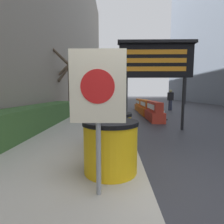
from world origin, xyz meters
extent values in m
plane|color=#2D2D33|center=(0.00, 0.00, 0.00)|extent=(120.00, 120.00, 0.00)
cube|color=#A39E93|center=(-1.92, 0.00, 0.06)|extent=(3.83, 56.00, 0.13)
cube|color=#335628|center=(-3.23, 3.60, 0.52)|extent=(0.90, 7.58, 0.78)
cylinder|color=#4C3D2D|center=(-3.08, 8.16, 1.46)|extent=(0.34, 0.34, 2.67)
cylinder|color=#4C3D2D|center=(-3.42, 8.73, 2.95)|extent=(1.22, 0.90, 1.38)
cylinder|color=#4C3D2D|center=(-3.46, 8.54, 2.67)|extent=(0.87, 0.94, 1.42)
cylinder|color=#4C3D2D|center=(-3.31, 7.38, 3.19)|extent=(1.65, 0.68, 1.55)
cylinder|color=yellow|center=(-0.55, 0.45, 0.50)|extent=(0.83, 0.83, 0.74)
cylinder|color=black|center=(-0.55, 0.45, 0.90)|extent=(0.86, 0.86, 0.06)
cylinder|color=yellow|center=(-0.55, 1.48, 0.50)|extent=(0.83, 0.83, 0.74)
cylinder|color=black|center=(-0.55, 1.48, 0.90)|extent=(0.86, 0.86, 0.06)
cylinder|color=gray|center=(-0.68, -0.18, 0.78)|extent=(0.06, 0.06, 1.30)
cube|color=beige|center=(-0.68, -0.20, 1.43)|extent=(0.65, 0.04, 0.83)
cylinder|color=red|center=(-0.68, -0.22, 1.43)|extent=(0.39, 0.01, 0.39)
cylinder|color=black|center=(-0.07, 4.17, 0.95)|extent=(0.10, 0.10, 1.90)
cylinder|color=black|center=(1.99, 4.17, 0.95)|extent=(0.10, 0.10, 1.90)
cube|color=black|center=(0.96, 4.17, 2.47)|extent=(2.58, 0.24, 1.15)
cube|color=black|center=(0.96, 4.09, 3.09)|extent=(2.70, 0.34, 0.10)
cube|color=orange|center=(0.96, 4.04, 2.76)|extent=(2.07, 0.02, 0.16)
cube|color=orange|center=(0.96, 4.04, 2.47)|extent=(2.07, 0.02, 0.16)
cube|color=orange|center=(0.96, 4.04, 2.19)|extent=(2.07, 0.02, 0.16)
cube|color=red|center=(1.44, 6.30, 0.23)|extent=(0.60, 2.00, 0.47)
cube|color=red|center=(1.44, 6.30, 0.70)|extent=(0.36, 2.00, 0.47)
cube|color=white|center=(1.25, 6.30, 0.70)|extent=(0.02, 1.60, 0.23)
cube|color=orange|center=(1.44, 8.60, 0.23)|extent=(0.64, 2.16, 0.46)
cube|color=orange|center=(1.44, 8.60, 0.68)|extent=(0.39, 2.16, 0.46)
cube|color=white|center=(1.23, 8.60, 0.68)|extent=(0.02, 1.72, 0.23)
cube|color=orange|center=(1.44, 11.16, 0.22)|extent=(0.59, 2.15, 0.44)
cube|color=orange|center=(1.44, 11.16, 0.66)|extent=(0.35, 2.15, 0.44)
cube|color=white|center=(1.25, 11.16, 0.66)|extent=(0.02, 1.72, 0.22)
cube|color=black|center=(1.93, 6.59, 0.02)|extent=(0.39, 0.39, 0.04)
cone|color=orange|center=(1.93, 6.59, 0.37)|extent=(0.31, 0.31, 0.66)
cylinder|color=white|center=(1.93, 6.59, 0.40)|extent=(0.18, 0.18, 0.09)
cylinder|color=#2D2D30|center=(0.43, 16.71, 1.76)|extent=(0.12, 0.12, 3.51)
cube|color=black|center=(0.43, 16.55, 3.09)|extent=(0.28, 0.28, 0.84)
sphere|color=#360605|center=(0.43, 16.40, 3.37)|extent=(0.15, 0.15, 0.15)
sphere|color=gold|center=(0.43, 16.40, 3.09)|extent=(0.15, 0.15, 0.15)
sphere|color=black|center=(0.43, 16.40, 2.81)|extent=(0.15, 0.15, 0.15)
cylinder|color=#2D2D30|center=(7.98, 18.94, 2.15)|extent=(0.12, 0.12, 4.31)
cube|color=black|center=(7.98, 18.78, 3.89)|extent=(0.28, 0.28, 0.84)
sphere|color=#360605|center=(7.98, 18.63, 4.17)|extent=(0.15, 0.15, 0.15)
sphere|color=gold|center=(7.98, 18.63, 3.89)|extent=(0.15, 0.15, 0.15)
sphere|color=black|center=(7.98, 18.63, 3.61)|extent=(0.15, 0.15, 0.15)
cylinder|color=#23283D|center=(3.71, 11.31, 0.38)|extent=(0.13, 0.13, 0.77)
cylinder|color=#23283D|center=(3.86, 11.31, 0.38)|extent=(0.13, 0.13, 0.77)
cube|color=black|center=(3.78, 11.31, 1.07)|extent=(0.42, 0.26, 0.61)
sphere|color=#9F965A|center=(3.78, 11.31, 1.48)|extent=(0.21, 0.21, 0.21)
camera|label=1|loc=(-0.48, -2.19, 1.36)|focal=28.00mm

